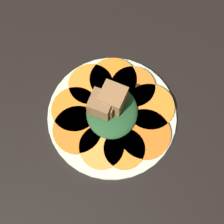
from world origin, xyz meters
The scene contains 13 objects.
table_slab centered at (0.00, 0.00, 1.00)cm, with size 120.00×120.00×2.00cm, color black.
plate centered at (0.00, 0.00, 2.52)cm, with size 25.53×25.53×1.05cm.
carrot_slice_0 centered at (-6.08, 3.60, 3.52)cm, with size 9.10×9.10×0.83cm, color orange.
carrot_slice_1 centered at (-7.32, -0.53, 3.52)cm, with size 9.73×9.73×0.83cm, color orange.
carrot_slice_2 centered at (-5.71, -4.95, 3.52)cm, with size 9.08×9.08×0.83cm, color orange.
carrot_slice_3 centered at (-0.30, -7.29, 3.52)cm, with size 9.34×9.34×0.83cm, color orange.
carrot_slice_4 centered at (4.07, -6.22, 3.52)cm, with size 9.52×9.52×0.83cm, color orange.
carrot_slice_5 centered at (6.91, -1.21, 3.52)cm, with size 8.51×8.51×0.83cm, color orange.
carrot_slice_6 centered at (6.84, 3.06, 3.52)cm, with size 7.82×7.82×0.83cm, color orange.
carrot_slice_7 centered at (3.55, 6.66, 3.52)cm, with size 9.93×9.93×0.83cm, color orange.
carrot_slice_8 centered at (-2.12, 7.27, 3.52)cm, with size 9.71×9.71×0.83cm, color orange.
center_pile centered at (-0.26, -0.41, 5.69)cm, with size 11.07×9.96×6.91cm.
fork centered at (-0.92, -4.84, 3.30)cm, with size 18.22×2.77×0.40cm.
Camera 1 is at (18.65, 2.02, 55.16)cm, focal length 45.00 mm.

